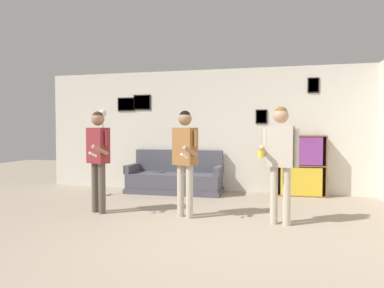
# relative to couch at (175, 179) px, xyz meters

# --- Properties ---
(ground_plane) EXTENTS (20.00, 20.00, 0.00)m
(ground_plane) POSITION_rel_couch_xyz_m (1.06, -3.46, -0.30)
(ground_plane) COLOR gray
(wall_back) EXTENTS (8.52, 0.08, 2.70)m
(wall_back) POSITION_rel_couch_xyz_m (1.05, 0.41, 1.06)
(wall_back) COLOR silver
(wall_back) RESTS_ON ground_plane
(couch) EXTENTS (2.06, 0.80, 0.91)m
(couch) POSITION_rel_couch_xyz_m (0.00, 0.00, 0.00)
(couch) COLOR #4C4C56
(couch) RESTS_ON ground_plane
(bookshelf) EXTENTS (0.99, 0.30, 1.25)m
(bookshelf) POSITION_rel_couch_xyz_m (2.63, 0.19, 0.33)
(bookshelf) COLOR brown
(bookshelf) RESTS_ON ground_plane
(floor_lamp) EXTENTS (0.28, 0.28, 1.78)m
(floor_lamp) POSITION_rel_couch_xyz_m (-1.37, -0.66, 0.74)
(floor_lamp) COLOR #ADA89E
(floor_lamp) RESTS_ON ground_plane
(person_player_foreground_left) EXTENTS (0.47, 0.57, 1.66)m
(person_player_foreground_left) POSITION_rel_couch_xyz_m (-0.71, -2.09, 0.72)
(person_player_foreground_left) COLOR brown
(person_player_foreground_left) RESTS_ON ground_plane
(person_player_foreground_center) EXTENTS (0.46, 0.58, 1.65)m
(person_player_foreground_center) POSITION_rel_couch_xyz_m (0.74, -2.05, 0.72)
(person_player_foreground_center) COLOR #B7AD99
(person_player_foreground_center) RESTS_ON ground_plane
(person_watcher_holding_cup) EXTENTS (0.55, 0.40, 1.68)m
(person_watcher_holding_cup) POSITION_rel_couch_xyz_m (2.17, -2.15, 0.74)
(person_watcher_holding_cup) COLOR #B7AD99
(person_watcher_holding_cup) RESTS_ON ground_plane
(drinking_cup) EXTENTS (0.09, 0.09, 0.11)m
(drinking_cup) POSITION_rel_couch_xyz_m (2.49, 0.19, 1.00)
(drinking_cup) COLOR red
(drinking_cup) RESTS_ON bookshelf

